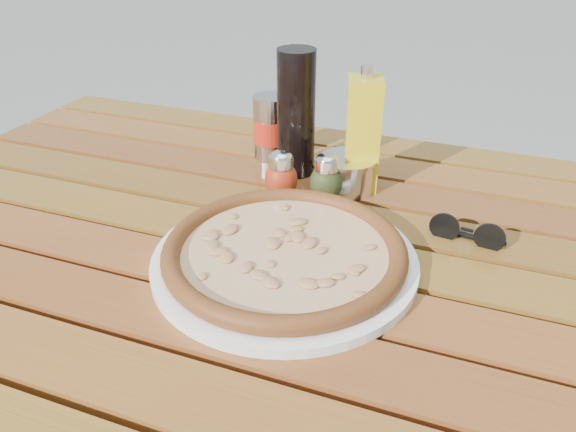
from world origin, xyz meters
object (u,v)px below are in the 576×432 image
(plate, at_px, (285,260))
(parmesan_tin, at_px, (348,173))
(pizza, at_px, (285,251))
(oregano_shaker, at_px, (326,178))
(pepper_shaker, at_px, (281,175))
(soda_can, at_px, (271,128))
(olive_oil_cruet, at_px, (362,134))
(dark_bottle, at_px, (296,114))
(table, at_px, (283,282))
(sunglasses, at_px, (467,233))

(plate, height_order, parmesan_tin, parmesan_tin)
(pizza, bearing_deg, oregano_shaker, 91.14)
(pepper_shaker, bearing_deg, soda_can, 118.12)
(pizza, relative_size, olive_oil_cruet, 1.85)
(olive_oil_cruet, relative_size, parmesan_tin, 1.82)
(plate, height_order, dark_bottle, dark_bottle)
(parmesan_tin, bearing_deg, plate, -94.66)
(oregano_shaker, xyz_separation_m, parmesan_tin, (0.02, 0.05, -0.01))
(table, bearing_deg, plate, -67.11)
(soda_can, height_order, parmesan_tin, soda_can)
(oregano_shaker, relative_size, olive_oil_cruet, 0.39)
(plate, xyz_separation_m, olive_oil_cruet, (0.04, 0.26, 0.09))
(pizza, relative_size, dark_bottle, 1.76)
(plate, bearing_deg, pizza, -116.57)
(pepper_shaker, bearing_deg, pizza, -67.55)
(parmesan_tin, distance_m, sunglasses, 0.23)
(dark_bottle, xyz_separation_m, sunglasses, (0.31, -0.13, -0.09))
(pizza, height_order, oregano_shaker, oregano_shaker)
(pizza, bearing_deg, table, 112.89)
(pizza, xyz_separation_m, parmesan_tin, (0.02, 0.25, 0.01))
(pepper_shaker, bearing_deg, oregano_shaker, 11.78)
(pizza, xyz_separation_m, oregano_shaker, (-0.00, 0.20, 0.02))
(pizza, xyz_separation_m, pepper_shaker, (-0.08, 0.19, 0.02))
(sunglasses, bearing_deg, pepper_shaker, 179.11)
(dark_bottle, bearing_deg, plate, -73.02)
(dark_bottle, relative_size, parmesan_tin, 1.91)
(plate, bearing_deg, olive_oil_cruet, 82.07)
(olive_oil_cruet, relative_size, sunglasses, 1.89)
(oregano_shaker, bearing_deg, plate, -88.86)
(oregano_shaker, bearing_deg, table, -97.97)
(table, distance_m, pepper_shaker, 0.18)
(pepper_shaker, distance_m, sunglasses, 0.31)
(olive_oil_cruet, height_order, sunglasses, olive_oil_cruet)
(olive_oil_cruet, height_order, parmesan_tin, olive_oil_cruet)
(pepper_shaker, xyz_separation_m, olive_oil_cruet, (0.11, 0.08, 0.06))
(dark_bottle, bearing_deg, soda_can, 145.99)
(table, height_order, dark_bottle, dark_bottle)
(table, bearing_deg, olive_oil_cruet, 73.56)
(table, distance_m, sunglasses, 0.28)
(table, xyz_separation_m, pepper_shaker, (-0.05, 0.13, 0.11))
(dark_bottle, bearing_deg, table, -74.59)
(oregano_shaker, distance_m, dark_bottle, 0.14)
(table, bearing_deg, pizza, -67.11)
(plate, height_order, olive_oil_cruet, olive_oil_cruet)
(pizza, bearing_deg, soda_can, 114.95)
(pizza, relative_size, oregano_shaker, 4.73)
(dark_bottle, bearing_deg, sunglasses, -23.44)
(sunglasses, bearing_deg, oregano_shaker, 173.15)
(table, height_order, sunglasses, sunglasses)
(table, relative_size, oregano_shaker, 17.07)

